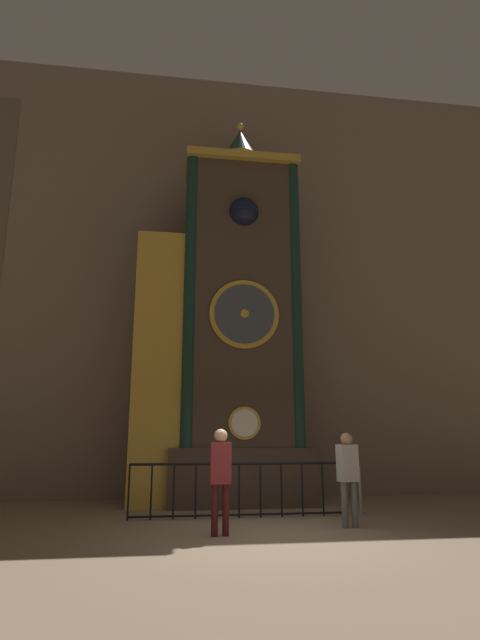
% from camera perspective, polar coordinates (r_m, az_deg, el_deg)
% --- Properties ---
extents(ground_plane, '(28.00, 28.00, 0.00)m').
position_cam_1_polar(ground_plane, '(8.52, 3.31, -23.65)').
color(ground_plane, '#847056').
extents(cathedral_back_wall, '(24.00, 0.32, 12.38)m').
position_cam_1_polar(cathedral_back_wall, '(14.46, -1.59, 5.56)').
color(cathedral_back_wall, '#7A6656').
rests_on(cathedral_back_wall, ground_plane).
extents(clock_tower, '(4.28, 1.82, 10.02)m').
position_cam_1_polar(clock_tower, '(12.47, -1.69, -0.86)').
color(clock_tower, '#423328').
rests_on(clock_tower, ground_plane).
extents(railing_fence, '(4.31, 0.05, 1.05)m').
position_cam_1_polar(railing_fence, '(10.38, -0.10, -18.57)').
color(railing_fence, black).
rests_on(railing_fence, ground_plane).
extents(visitor_near, '(0.34, 0.23, 1.68)m').
position_cam_1_polar(visitor_near, '(8.55, -2.24, -16.76)').
color(visitor_near, '#461518').
rests_on(visitor_near, ground_plane).
extents(visitor_far, '(0.39, 0.30, 1.62)m').
position_cam_1_polar(visitor_far, '(9.48, 12.22, -16.36)').
color(visitor_far, '#58554F').
rests_on(visitor_far, ground_plane).
extents(stanchion_post, '(0.28, 0.28, 0.98)m').
position_cam_1_polar(stanchion_post, '(11.03, 13.59, -19.24)').
color(stanchion_post, gray).
rests_on(stanchion_post, ground_plane).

